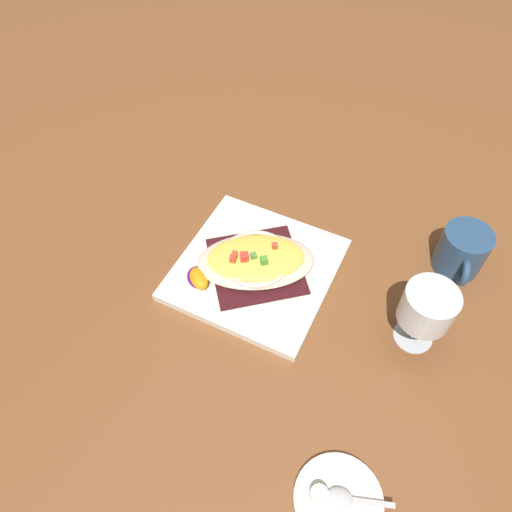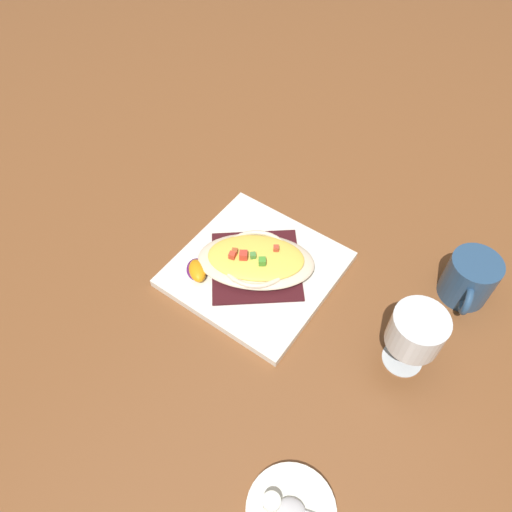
{
  "view_description": "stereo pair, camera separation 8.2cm",
  "coord_description": "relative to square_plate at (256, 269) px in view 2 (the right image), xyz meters",
  "views": [
    {
      "loc": [
        -0.29,
        0.41,
        0.7
      ],
      "look_at": [
        0.0,
        0.0,
        0.05
      ],
      "focal_mm": 34.36,
      "sensor_mm": 36.0,
      "label": 1
    },
    {
      "loc": [
        -0.35,
        0.36,
        0.7
      ],
      "look_at": [
        0.0,
        0.0,
        0.05
      ],
      "focal_mm": 34.36,
      "sensor_mm": 36.0,
      "label": 2
    }
  ],
  "objects": [
    {
      "name": "ground_plane",
      "position": [
        0.0,
        0.0,
        -0.01
      ],
      "size": [
        2.6,
        2.6,
        0.0
      ],
      "primitive_type": "plane",
      "color": "brown"
    },
    {
      "name": "creamer_saucer",
      "position": [
        -0.3,
        0.24,
        -0.0
      ],
      "size": [
        0.12,
        0.12,
        0.01
      ],
      "primitive_type": "cylinder",
      "color": "white",
      "rests_on": "ground_plane"
    },
    {
      "name": "coffee_mug",
      "position": [
        -0.28,
        -0.21,
        0.03
      ],
      "size": [
        0.08,
        0.11,
        0.08
      ],
      "color": "#2C4D73",
      "rests_on": "ground_plane"
    },
    {
      "name": "square_plate",
      "position": [
        0.0,
        0.0,
        0.0
      ],
      "size": [
        0.3,
        0.3,
        0.02
      ],
      "primitive_type": "cube",
      "rotation": [
        0.0,
        0.0,
        0.15
      ],
      "color": "white",
      "rests_on": "ground_plane"
    },
    {
      "name": "gratin_dish",
      "position": [
        0.0,
        0.0,
        0.03
      ],
      "size": [
        0.23,
        0.22,
        0.04
      ],
      "color": "beige",
      "rests_on": "folded_napkin"
    },
    {
      "name": "stemmed_glass",
      "position": [
        -0.28,
        -0.04,
        0.08
      ],
      "size": [
        0.08,
        0.08,
        0.12
      ],
      "color": "white",
      "rests_on": "ground_plane"
    },
    {
      "name": "spoon",
      "position": [
        -0.3,
        0.24,
        0.01
      ],
      "size": [
        0.09,
        0.06,
        0.01
      ],
      "color": "silver",
      "rests_on": "creamer_saucer"
    },
    {
      "name": "orange_garnish",
      "position": [
        0.06,
        0.08,
        0.02
      ],
      "size": [
        0.06,
        0.06,
        0.02
      ],
      "color": "#561760",
      "rests_on": "square_plate"
    },
    {
      "name": "folded_napkin",
      "position": [
        0.0,
        0.0,
        0.01
      ],
      "size": [
        0.21,
        0.21,
        0.0
      ],
      "primitive_type": "cube",
      "rotation": [
        0.0,
        0.0,
        0.83
      ],
      "color": "#3F1318",
      "rests_on": "square_plate"
    },
    {
      "name": "creamer_cup_0",
      "position": [
        -0.27,
        0.25,
        0.01
      ],
      "size": [
        0.02,
        0.02,
        0.02
      ],
      "primitive_type": "cylinder",
      "color": "white",
      "rests_on": "creamer_saucer"
    }
  ]
}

